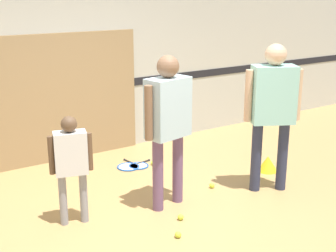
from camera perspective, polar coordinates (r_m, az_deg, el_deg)
The scene contains 13 objects.
ground_plane at distance 5.32m, azimuth -1.11°, elevation -10.60°, with size 16.00×16.00×0.00m, color tan.
wall_back at distance 6.86m, azimuth -11.68°, elevation 9.17°, with size 16.00×0.07×3.20m.
wall_panel at distance 6.72m, azimuth -15.93°, elevation 2.86°, with size 3.13×0.05×1.84m.
person_instructor at distance 5.14m, azimuth 0.00°, elevation 1.28°, with size 0.65×0.36×1.74m.
person_student_left at distance 4.94m, azimuth -11.74°, elevation -3.90°, with size 0.44×0.27×1.19m.
person_student_right at distance 5.70m, azimuth 12.66°, elevation 2.85°, with size 0.62×0.48×1.81m.
racket_spare_on_floor at distance 6.67m, azimuth -3.71°, elevation -4.81°, with size 0.32×0.51×0.03m.
racket_second_spare at distance 6.64m, azimuth -4.73°, elevation -4.94°, with size 0.59×0.37×0.03m.
tennis_ball_near_instructor at distance 5.17m, azimuth 1.55°, elevation -11.04°, with size 0.07×0.07×0.07m, color #CCE038.
tennis_ball_by_spare_racket at distance 6.69m, azimuth -1.81°, elevation -4.51°, with size 0.07×0.07×0.07m, color #CCE038.
tennis_ball_stray_left at distance 4.84m, azimuth 1.23°, elevation -13.11°, with size 0.07×0.07×0.07m, color #CCE038.
tennis_ball_stray_right at distance 5.97m, azimuth 5.38°, elevation -7.24°, with size 0.07×0.07×0.07m, color #CCE038.
training_cone at distance 6.60m, azimuth 12.06°, elevation -4.50°, with size 0.28×0.28×0.21m.
Camera 1 is at (-2.53, -4.02, 2.41)m, focal length 50.00 mm.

